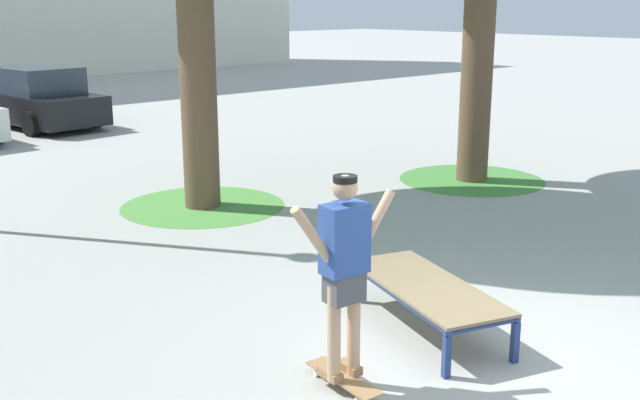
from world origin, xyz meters
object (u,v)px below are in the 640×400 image
Objects in this scene: skateboard at (343,378)px; skater at (344,264)px; car_black at (36,99)px; skate_box at (426,289)px.

skater is (0.00, 0.00, 0.99)m from skateboard.
car_black is at bearing 76.12° from skateboard.
skate_box reaches higher than skateboard.
skater is 0.39× the size of car_black.
skate_box is 0.47× the size of car_black.
skater reaches higher than skate_box.
skater is at bearing -167.96° from skate_box.
skateboard is 0.48× the size of skater.
car_black is (3.68, 14.91, -0.38)m from skater.
skater reaches higher than skateboard.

